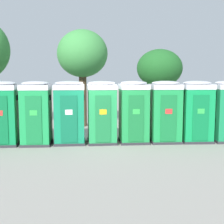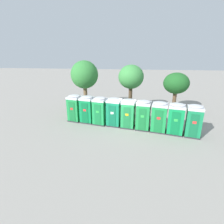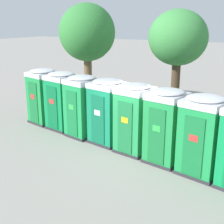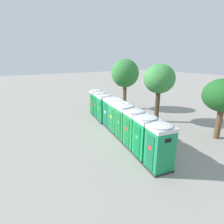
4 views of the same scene
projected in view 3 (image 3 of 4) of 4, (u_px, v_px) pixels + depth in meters
name	position (u px, v px, depth m)	size (l,w,h in m)	color
ground_plane	(136.00, 150.00, 11.69)	(120.00, 120.00, 0.00)	gray
portapotty_0	(44.00, 96.00, 14.47)	(1.41, 1.42, 2.54)	#2D2D33
portapotty_1	(62.00, 100.00, 13.66)	(1.38, 1.38, 2.54)	#2D2D33
portapotty_2	(82.00, 106.00, 12.80)	(1.38, 1.41, 2.54)	#2D2D33
portapotty_3	(108.00, 111.00, 12.06)	(1.42, 1.39, 2.54)	#2D2D33
portapotty_4	(134.00, 118.00, 11.22)	(1.32, 1.36, 2.54)	#2D2D33
portapotty_5	(166.00, 126.00, 10.39)	(1.34, 1.37, 2.54)	#2D2D33
portapotty_6	(202.00, 135.00, 9.56)	(1.44, 1.41, 2.54)	#2D2D33
street_tree_0	(87.00, 33.00, 16.75)	(3.02, 3.02, 5.55)	brown
street_tree_1	(178.00, 39.00, 14.08)	(2.68, 2.68, 5.15)	#4C3826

